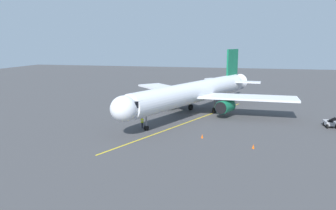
# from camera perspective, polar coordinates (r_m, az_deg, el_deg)

# --- Properties ---
(ground_plane) EXTENTS (220.00, 220.00, 0.00)m
(ground_plane) POSITION_cam_1_polar(r_m,az_deg,el_deg) (59.48, 6.11, -1.76)
(ground_plane) COLOR #424244
(apron_lead_in_line) EXTENTS (15.84, 36.92, 0.01)m
(apron_lead_in_line) POSITION_cam_1_polar(r_m,az_deg,el_deg) (54.16, 3.56, -2.99)
(apron_lead_in_line) COLOR yellow
(apron_lead_in_line) RESTS_ON ground
(airplane) EXTENTS (32.13, 38.38, 11.50)m
(airplane) POSITION_cam_1_polar(r_m,az_deg,el_deg) (59.42, 4.73, 2.18)
(airplane) COLOR silver
(airplane) RESTS_ON ground
(ground_crew_marshaller) EXTENTS (0.44, 0.31, 1.71)m
(ground_crew_marshaller) POSITION_cam_1_polar(r_m,az_deg,el_deg) (50.28, -4.53, -3.07)
(ground_crew_marshaller) COLOR #23232D
(ground_crew_marshaller) RESTS_ON ground
(belt_loader_near_nose) EXTENTS (1.72, 4.66, 2.32)m
(belt_loader_near_nose) POSITION_cam_1_polar(r_m,az_deg,el_deg) (56.65, 26.45, -2.78)
(belt_loader_near_nose) COLOR #9E9EA3
(belt_loader_near_nose) RESTS_ON ground
(safety_cone_nose_left) EXTENTS (0.32, 0.32, 0.55)m
(safety_cone_nose_left) POSITION_cam_1_polar(r_m,az_deg,el_deg) (45.45, 5.99, -5.43)
(safety_cone_nose_left) COLOR #F2590F
(safety_cone_nose_left) RESTS_ON ground
(safety_cone_nose_right) EXTENTS (0.32, 0.32, 0.55)m
(safety_cone_nose_right) POSITION_cam_1_polar(r_m,az_deg,el_deg) (42.27, 14.67, -7.01)
(safety_cone_nose_right) COLOR #F2590F
(safety_cone_nose_right) RESTS_ON ground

